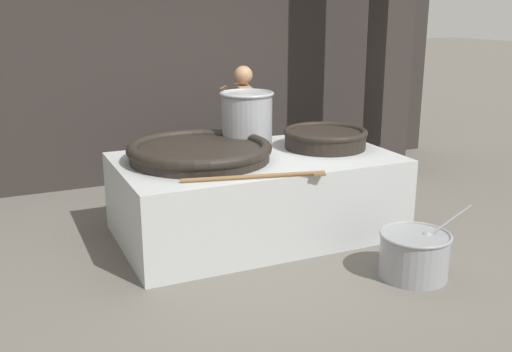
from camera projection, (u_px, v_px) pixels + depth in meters
name	position (u px, v px, depth m)	size (l,w,h in m)	color
ground_plane	(256.00, 232.00, 6.57)	(60.00, 60.00, 0.00)	#666059
back_wall	(179.00, 25.00, 8.23)	(8.39, 0.24, 4.25)	#2D2826
support_pillar	(391.00, 26.00, 8.01)	(0.44, 0.44, 4.25)	#2D2826
hearth_platform	(256.00, 195.00, 6.45)	(2.91, 1.70, 0.86)	#B2B7B7
giant_wok_near	(200.00, 151.00, 6.16)	(1.50, 1.50, 0.18)	black
giant_wok_far	(325.00, 138.00, 6.69)	(0.94, 0.94, 0.21)	black
stock_pot	(247.00, 118.00, 6.76)	(0.61, 0.61, 0.61)	gray
stirring_paddle	(261.00, 176.00, 5.54)	(1.34, 0.36, 0.04)	brown
cook	(243.00, 127.00, 7.58)	(0.48, 0.67, 1.68)	#9E7551
prep_bowl_vegetables	(414.00, 253.00, 5.45)	(0.83, 0.65, 0.67)	gray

